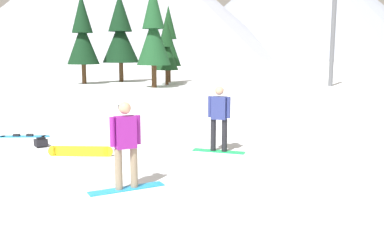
% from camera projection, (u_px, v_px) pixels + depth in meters
% --- Properties ---
extents(ground_plane, '(800.00, 800.00, 0.00)m').
position_uv_depth(ground_plane, '(16.00, 174.00, 9.49)').
color(ground_plane, white).
extents(snowboarder_foreground, '(1.31, 1.27, 1.77)m').
position_uv_depth(snowboarder_foreground, '(126.00, 144.00, 8.29)').
color(snowboarder_foreground, '#1E8CD8').
rests_on(snowboarder_foreground, ground_plane).
extents(snowboarder_midground, '(1.47, 0.32, 1.82)m').
position_uv_depth(snowboarder_midground, '(219.00, 117.00, 11.51)').
color(snowboarder_midground, '#19B259').
rests_on(snowboarder_midground, ground_plane).
extents(loose_snowboard_far_spare, '(1.71, 0.51, 0.27)m').
position_uv_depth(loose_snowboard_far_spare, '(81.00, 151.00, 11.15)').
color(loose_snowboard_far_spare, yellow).
rests_on(loose_snowboard_far_spare, ground_plane).
extents(loose_snowboard_near_right, '(1.71, 0.83, 0.09)m').
position_uv_depth(loose_snowboard_near_right, '(23.00, 136.00, 13.74)').
color(loose_snowboard_near_right, '#1E8CD8').
rests_on(loose_snowboard_near_right, ground_plane).
extents(backpack_black, '(0.55, 0.54, 0.29)m').
position_uv_depth(backpack_black, '(41.00, 142.00, 12.29)').
color(backpack_black, black).
rests_on(backpack_black, ground_plane).
extents(pine_tree_short, '(2.02, 2.02, 5.74)m').
position_uv_depth(pine_tree_short, '(167.00, 48.00, 36.39)').
color(pine_tree_short, '#472D19').
rests_on(pine_tree_short, ground_plane).
extents(pine_tree_broad, '(2.71, 2.71, 8.10)m').
position_uv_depth(pine_tree_broad, '(153.00, 31.00, 32.90)').
color(pine_tree_broad, '#472D19').
rests_on(pine_tree_broad, ground_plane).
extents(pine_tree_leaning, '(3.46, 3.46, 8.35)m').
position_uv_depth(pine_tree_leaning, '(120.00, 34.00, 39.69)').
color(pine_tree_leaning, '#472D19').
rests_on(pine_tree_leaning, ground_plane).
extents(pine_tree_young, '(2.29, 2.29, 7.04)m').
position_uv_depth(pine_tree_young, '(169.00, 41.00, 38.54)').
color(pine_tree_young, '#472D19').
rests_on(pine_tree_young, ground_plane).
extents(pine_tree_slender, '(2.83, 2.83, 7.90)m').
position_uv_depth(pine_tree_slender, '(82.00, 35.00, 37.09)').
color(pine_tree_slender, '#472D19').
rests_on(pine_tree_slender, ground_plane).
extents(ski_lift_tower, '(2.92, 0.36, 8.52)m').
position_uv_depth(ski_lift_tower, '(333.00, 27.00, 34.42)').
color(ski_lift_tower, '#595B60').
rests_on(ski_lift_tower, ground_plane).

